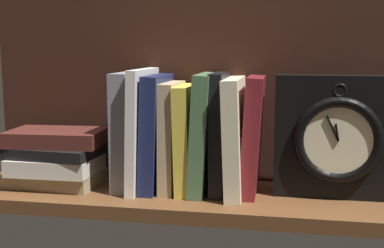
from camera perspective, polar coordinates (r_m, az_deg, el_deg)
ground_plane at (r=94.20cm, az=-0.03°, el=-8.48°), size 87.22×22.43×2.50cm
back_panel at (r=100.78cm, az=1.10°, el=4.07°), size 87.22×1.20×36.90cm
book_gray_chess at (r=95.94cm, az=-7.27°, el=-0.71°), size 3.25×13.39×22.02cm
book_white_catcher at (r=95.07cm, az=-5.67°, el=-0.57°), size 2.47×16.23×22.72cm
book_navy_bierce at (r=94.46cm, az=-4.13°, el=-0.95°), size 3.84×14.04×21.67cm
book_tan_shortstories at (r=93.84cm, az=-2.32°, el=-1.41°), size 2.78×12.43×20.24cm
book_yellow_seinlanguage at (r=93.28cm, az=-0.55°, el=-1.62°), size 3.21×13.52×19.79cm
book_green_romantic at (r=92.55cm, az=1.32°, el=-1.03°), size 3.97×14.25×22.00cm
book_black_skeptic at (r=92.10cm, az=3.13°, el=-1.03°), size 2.72×12.30×22.10cm
book_cream_twain at (r=91.85cm, az=4.95°, el=-1.37°), size 3.74×16.89×21.25cm
book_maroon_dawkins at (r=91.56cm, az=6.92°, el=-1.32°), size 3.92×12.24×21.59cm
framed_clock at (r=92.26cm, az=16.19°, el=-1.44°), size 21.83×6.68×21.83cm
book_stack_side at (r=100.52cm, az=-15.26°, el=-3.71°), size 18.83×13.28×10.88cm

